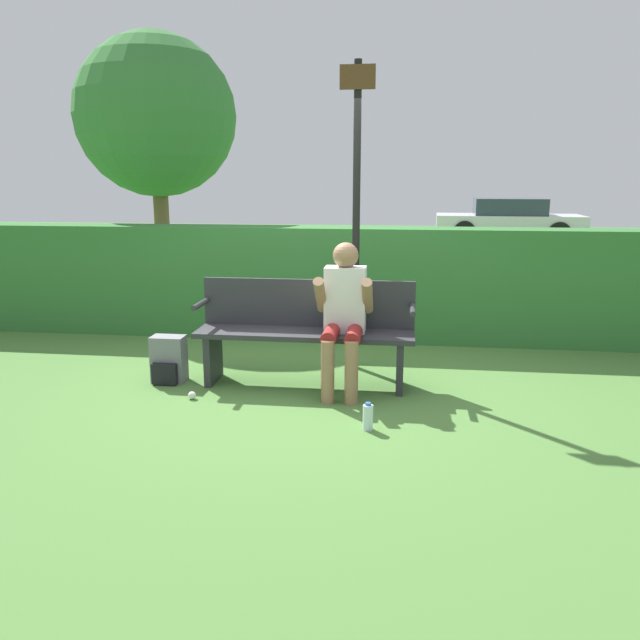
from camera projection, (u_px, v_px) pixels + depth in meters
ground_plane at (305, 385)px, 5.57m from camera, size 40.00×40.00×0.00m
hedge_back at (329, 283)px, 7.14m from camera, size 12.00×0.52×1.27m
park_bench at (306, 330)px, 5.52m from camera, size 1.91×0.44×0.92m
person_seated at (344, 310)px, 5.30m from camera, size 0.49×0.63×1.27m
backpack at (168, 360)px, 5.63m from camera, size 0.30×0.25×0.42m
water_bottle at (368, 417)px, 4.55m from camera, size 0.08×0.08×0.21m
signpost at (356, 207)px, 5.75m from camera, size 0.32×0.09×2.83m
parked_car at (508, 220)px, 18.49m from camera, size 4.26×2.03×1.25m
tree at (156, 117)px, 8.67m from camera, size 2.22×2.22×3.77m
litter_crumple at (192, 395)px, 5.20m from camera, size 0.07×0.07×0.07m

